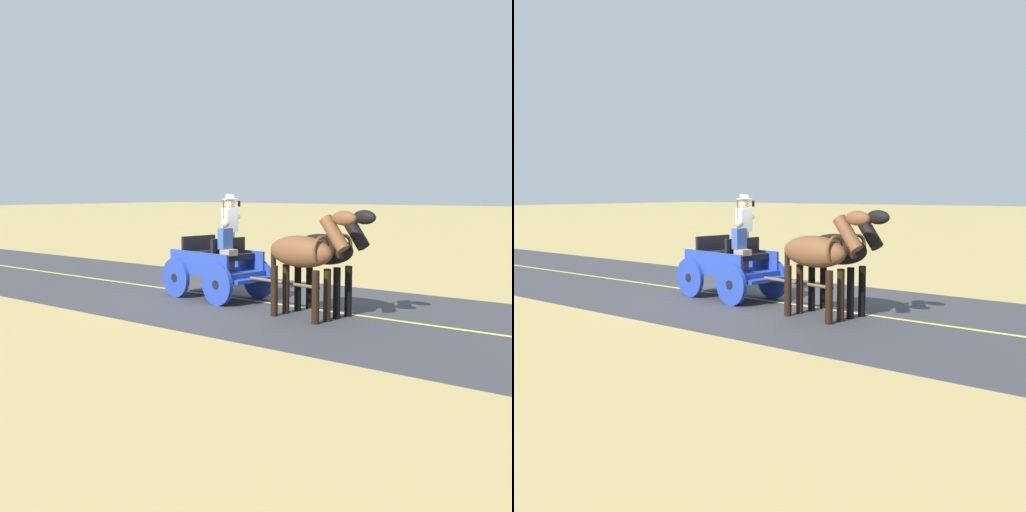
{
  "view_description": "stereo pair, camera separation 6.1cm",
  "coord_description": "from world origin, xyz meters",
  "views": [
    {
      "loc": [
        10.93,
        9.2,
        2.56
      ],
      "look_at": [
        0.19,
        1.05,
        1.1
      ],
      "focal_mm": 41.57,
      "sensor_mm": 36.0,
      "label": 1
    },
    {
      "loc": [
        10.89,
        9.25,
        2.56
      ],
      "look_at": [
        0.19,
        1.05,
        1.1
      ],
      "focal_mm": 41.57,
      "sensor_mm": 36.0,
      "label": 2
    }
  ],
  "objects": [
    {
      "name": "ground_plane",
      "position": [
        0.0,
        0.0,
        0.0
      ],
      "size": [
        200.0,
        200.0,
        0.0
      ],
      "primitive_type": "plane",
      "color": "tan"
    },
    {
      "name": "road_surface",
      "position": [
        0.0,
        0.0,
        0.0
      ],
      "size": [
        6.51,
        160.0,
        0.01
      ],
      "primitive_type": "cube",
      "color": "#38383D",
      "rests_on": "ground"
    },
    {
      "name": "horse_near_side",
      "position": [
        0.29,
        2.98,
        1.32
      ],
      "size": [
        0.85,
        2.15,
        2.21
      ],
      "color": "black",
      "rests_on": "ground"
    },
    {
      "name": "road_centre_stripe",
      "position": [
        0.0,
        0.0,
        0.01
      ],
      "size": [
        0.12,
        160.0,
        0.0
      ],
      "primitive_type": "cube",
      "color": "#DBCC4C",
      "rests_on": "road_surface"
    },
    {
      "name": "horse_off_side",
      "position": [
        0.99,
        2.88,
        1.32
      ],
      "size": [
        0.76,
        2.15,
        2.21
      ],
      "color": "brown",
      "rests_on": "ground"
    },
    {
      "name": "horse_drawn_carriage",
      "position": [
        0.2,
        -0.07,
        0.82
      ],
      "size": [
        1.74,
        4.51,
        2.5
      ],
      "color": "#1E3899",
      "rests_on": "ground"
    }
  ]
}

